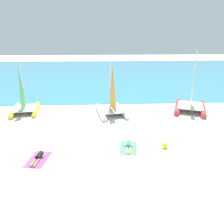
{
  "coord_description": "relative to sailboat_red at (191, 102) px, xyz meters",
  "views": [
    {
      "loc": [
        -0.87,
        -11.84,
        7.09
      ],
      "look_at": [
        0.0,
        4.79,
        1.2
      ],
      "focal_mm": 35.34,
      "sensor_mm": 36.0,
      "label": 1
    }
  ],
  "objects": [
    {
      "name": "sunbather_right",
      "position": [
        -6.97,
        -7.18,
        -0.73
      ],
      "size": [
        0.63,
        1.57,
        0.3
      ],
      "rotation": [
        0.0,
        0.0,
        -0.15
      ],
      "color": "#268CCC",
      "rests_on": "towel_right"
    },
    {
      "name": "ocean_water",
      "position": [
        -7.86,
        22.39,
        -0.84
      ],
      "size": [
        120.0,
        40.0,
        0.05
      ],
      "primitive_type": "cube",
      "color": "teal",
      "rests_on": "ground"
    },
    {
      "name": "towel_left",
      "position": [
        -12.55,
        -8.38,
        -0.86
      ],
      "size": [
        1.35,
        2.03,
        0.01
      ],
      "primitive_type": "cube",
      "rotation": [
        0.0,
        0.0,
        -0.14
      ],
      "color": "#D84C99",
      "rests_on": "ground"
    },
    {
      "name": "beach_ball",
      "position": [
        -4.58,
        -7.36,
        -0.66
      ],
      "size": [
        0.4,
        0.4,
        0.4
      ],
      "primitive_type": "sphere",
      "color": "yellow",
      "rests_on": "ground"
    },
    {
      "name": "towel_right",
      "position": [
        -6.98,
        -7.25,
        -0.86
      ],
      "size": [
        1.37,
        2.04,
        0.01
      ],
      "primitive_type": "cube",
      "rotation": [
        0.0,
        0.0,
        -0.15
      ],
      "color": "#4CB266",
      "rests_on": "ground"
    },
    {
      "name": "sailboat_red",
      "position": [
        0.0,
        0.0,
        0.0
      ],
      "size": [
        4.26,
        5.16,
        5.78
      ],
      "rotation": [
        0.0,
        0.0,
        -0.38
      ],
      "color": "#CC3838",
      "rests_on": "ground"
    },
    {
      "name": "sailboat_white",
      "position": [
        -7.75,
        -0.63,
        -0.09
      ],
      "size": [
        3.17,
        4.34,
        5.16
      ],
      "rotation": [
        0.0,
        0.0,
        0.17
      ],
      "color": "white",
      "rests_on": "ground"
    },
    {
      "name": "ground_plane",
      "position": [
        -7.86,
        1.75,
        -0.86
      ],
      "size": [
        120.0,
        120.0,
        0.0
      ],
      "primitive_type": "plane",
      "color": "white"
    },
    {
      "name": "sailboat_yellow",
      "position": [
        -16.01,
        0.26,
        -0.12
      ],
      "size": [
        3.02,
        4.17,
        4.99
      ],
      "rotation": [
        0.0,
        0.0,
        0.16
      ],
      "color": "yellow",
      "rests_on": "ground"
    },
    {
      "name": "sunbather_left",
      "position": [
        -12.54,
        -8.32,
        -0.73
      ],
      "size": [
        0.62,
        1.57,
        0.3
      ],
      "rotation": [
        0.0,
        0.0,
        -0.14
      ],
      "color": "black",
      "rests_on": "towel_left"
    }
  ]
}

